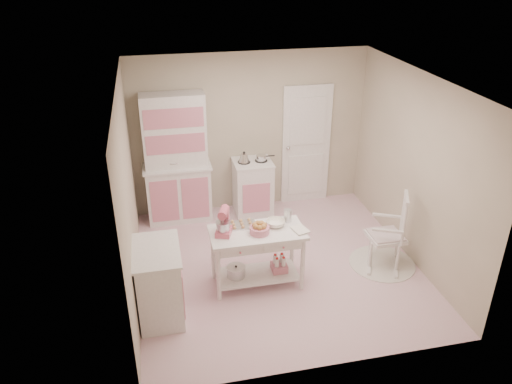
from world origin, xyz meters
The scene contains 14 objects.
room_shell centered at (0.00, 0.00, 1.65)m, with size 3.84×3.84×2.62m.
door centered at (0.95, 1.87, 1.02)m, with size 0.82×0.05×2.04m, color white.
hutch centered at (-1.22, 1.66, 1.04)m, with size 1.06×0.50×2.08m, color white.
stove centered at (-0.02, 1.61, 0.46)m, with size 0.62×0.57×0.92m, color white.
base_cabinet centered at (-1.63, -0.67, 0.46)m, with size 0.54×0.84×0.92m, color white.
lace_rug centered at (1.45, -0.26, 0.01)m, with size 0.92×0.92×0.01m, color white.
rocking_chair centered at (1.45, -0.26, 0.55)m, with size 0.48×0.72×1.10m, color white.
work_table centered at (-0.37, -0.32, 0.40)m, with size 1.20×0.60×0.80m, color white.
stand_mixer centered at (-0.79, -0.30, 0.97)m, with size 0.20×0.28×0.34m, color #D45971.
cookie_tray centered at (-0.52, -0.14, 0.81)m, with size 0.34×0.24×0.02m, color silver.
bread_basket centered at (-0.35, -0.37, 0.85)m, with size 0.25×0.25×0.09m, color pink.
mixing_bowl centered at (-0.11, -0.24, 0.84)m, with size 0.25×0.25×0.08m, color white.
metal_pitcher centered at (0.07, -0.16, 0.89)m, with size 0.10×0.10×0.17m, color silver.
recipe_book centered at (0.08, -0.44, 0.81)m, with size 0.17×0.23×0.02m, color white.
Camera 1 is at (-1.53, -5.58, 4.05)m, focal length 35.00 mm.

